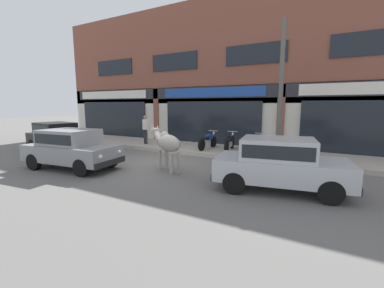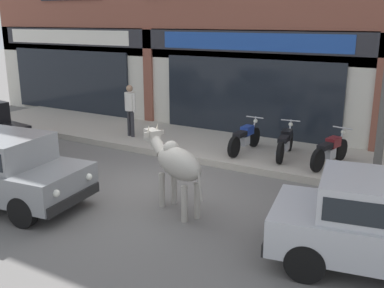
{
  "view_description": "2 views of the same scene",
  "coord_description": "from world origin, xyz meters",
  "views": [
    {
      "loc": [
        6.24,
        -8.07,
        2.36
      ],
      "look_at": [
        1.15,
        1.0,
        0.77
      ],
      "focal_mm": 24.0,
      "sensor_mm": 36.0,
      "label": 1
    },
    {
      "loc": [
        5.54,
        -7.6,
        3.71
      ],
      "look_at": [
        0.44,
        1.0,
        0.92
      ],
      "focal_mm": 42.0,
      "sensor_mm": 36.0,
      "label": 2
    }
  ],
  "objects": [
    {
      "name": "motorcycle_2",
      "position": [
        3.06,
        3.31,
        0.56
      ],
      "size": [
        0.65,
        1.79,
        0.88
      ],
      "color": "black",
      "rests_on": "sidewalk"
    },
    {
      "name": "motorcycle_0",
      "position": [
        0.73,
        3.35,
        0.56
      ],
      "size": [
        0.52,
        1.81,
        0.88
      ],
      "color": "black",
      "rests_on": "sidewalk"
    },
    {
      "name": "shop_building",
      "position": [
        0.01,
        5.49,
        3.85
      ],
      "size": [
        23.0,
        1.4,
        8.15
      ],
      "color": "brown",
      "rests_on": "ground"
    },
    {
      "name": "sidewalk",
      "position": [
        0.0,
        3.72,
        0.09
      ],
      "size": [
        19.0,
        3.03,
        0.18
      ],
      "primitive_type": "cube",
      "color": "#A8A093",
      "rests_on": "ground"
    },
    {
      "name": "car_1",
      "position": [
        -2.25,
        -2.08,
        0.81
      ],
      "size": [
        3.74,
        1.98,
        1.46
      ],
      "color": "black",
      "rests_on": "ground"
    },
    {
      "name": "cow",
      "position": [
        1.03,
        -0.59,
        1.01
      ],
      "size": [
        1.97,
        1.21,
        1.61
      ],
      "color": "#9E998E",
      "rests_on": "ground"
    },
    {
      "name": "motorcycle_1",
      "position": [
        1.84,
        3.47,
        0.56
      ],
      "size": [
        0.53,
        1.81,
        0.88
      ],
      "color": "black",
      "rests_on": "sidewalk"
    },
    {
      "name": "pedestrian",
      "position": [
        -3.02,
        3.11,
        1.16
      ],
      "size": [
        0.48,
        0.32,
        1.6
      ],
      "color": "#2D2D33",
      "rests_on": "sidewalk"
    },
    {
      "name": "ground_plane",
      "position": [
        0.0,
        0.0,
        0.0
      ],
      "size": [
        90.0,
        90.0,
        0.0
      ],
      "primitive_type": "plane",
      "color": "#605E5B"
    }
  ]
}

